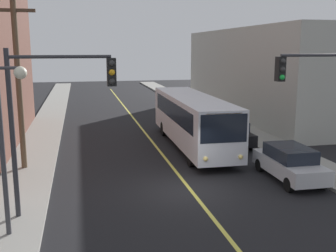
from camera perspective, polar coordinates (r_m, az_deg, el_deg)
The scene contains 14 objects.
ground_plane at distance 17.92m, azimuth 3.19°, elevation -9.04°, with size 120.00×120.00×0.00m, color black.
sidewalk_left at distance 27.02m, azimuth -17.81°, elevation -2.48°, with size 2.50×90.00×0.15m, color gray.
sidewalk_right at distance 29.38m, azimuth 11.59°, elevation -1.11°, with size 2.50×90.00×0.15m, color gray.
lane_stripe_center at distance 32.12m, azimuth -4.03°, elevation -0.00°, with size 0.16×60.00×0.01m, color #D8CC4C.
building_right_warehouse at distance 39.40m, azimuth 16.65°, elevation 7.33°, with size 12.00×24.18×7.81m.
city_bus at distance 25.10m, azimuth 3.41°, elevation 1.09°, with size 2.77×12.19×3.20m.
parked_car_silver at distance 19.80m, azimuth 16.89°, elevation -4.99°, with size 1.86×4.42×1.62m.
parked_car_black at distance 25.93m, azimuth 8.83°, elevation -0.89°, with size 1.82×4.40×1.62m.
parked_car_green at distance 34.08m, azimuth 3.96°, elevation 2.07°, with size 1.96×4.46×1.62m.
utility_pole_near at distance 21.05m, azimuth -20.62°, elevation 7.94°, with size 2.40×0.28×9.26m.
traffic_signal_left_corner at distance 14.66m, azimuth -15.61°, elevation 3.41°, with size 3.75×0.48×6.00m.
traffic_signal_right_corner at distance 18.20m, azimuth 21.01°, elevation 4.50°, with size 3.75×0.48×6.00m.
street_lamp_left at distance 13.49m, azimuth -21.80°, elevation -0.03°, with size 0.98×0.40×5.50m.
fire_hydrant at distance 23.91m, azimuth 16.54°, elevation -2.88°, with size 0.44×0.26×0.84m.
Camera 1 is at (-4.60, -16.19, 6.15)m, focal length 42.87 mm.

